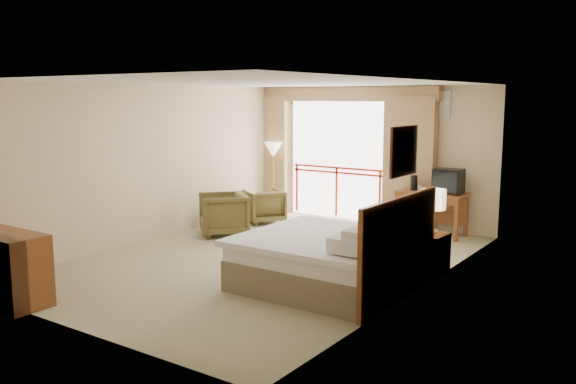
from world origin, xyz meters
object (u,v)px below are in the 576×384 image
Objects in this scene: wastebasket at (404,227)px; side_table at (230,211)px; dresser at (1,267)px; bed at (332,259)px; nightstand at (430,254)px; floor_lamp at (273,152)px; table_lamp at (434,200)px; armchair_near at (224,235)px; tv at (448,181)px; desk at (433,201)px; armchair_far at (264,222)px.

wastebasket is 3.28m from side_table.
dresser reaches higher than side_table.
wastebasket is at bearing 98.04° from bed.
floor_lamp is (-4.50, 2.41, 1.03)m from nightstand.
armchair_near is (-4.03, 0.17, -1.06)m from table_lamp.
side_table is at bearing 160.35° from armchair_near.
nightstand is 2.54m from tv.
wastebasket is at bearing 69.67° from dresser.
bed is 1.55m from nightstand.
bed is 3.45m from wastebasket.
tv is (0.23, 3.64, 0.64)m from bed.
bed is at bearing -84.04° from desk.
armchair_near is 0.55× the size of floor_lamp.
floor_lamp reaches higher than desk.
floor_lamp is at bearing 97.34° from dresser.
wastebasket is 0.17× the size of floor_lamp.
nightstand is 1.20× the size of tv.
wastebasket is at bearing 24.74° from side_table.
bed reaches higher than armchair_far.
floor_lamp reaches higher than wastebasket.
table_lamp is at bearing 93.16° from nightstand.
bed reaches higher than desk.
dresser reaches higher than armchair_near.
table_lamp reaches higher than nightstand.
bed is at bearing -120.36° from nightstand.
tv is 0.32× the size of floor_lamp.
armchair_near is at bearing -139.92° from desk.
armchair_near is at bearing 36.24° from armchair_far.
dresser is (0.47, -4.87, 0.11)m from side_table.
tv is at bearing -6.57° from desk.
armchair_near is (-3.18, 1.51, -0.38)m from bed.
nightstand is 0.77m from table_lamp.
dresser is at bearing -132.60° from table_lamp.
floor_lamp is (-4.50, 2.36, 0.27)m from table_lamp.
nightstand is 0.96× the size of table_lamp.
tv is at bearing 18.48° from wastebasket.
tv is at bearing -0.91° from floor_lamp.
nightstand is 5.64m from dresser.
nightstand is 4.05m from armchair_near.
armchair_far is at bearing 162.61° from nightstand.
wastebasket is at bearing 134.84° from armchair_far.
desk is 1.67× the size of armchair_far.
bed is 3.54m from armchair_near.
bed is 1.74× the size of desk.
armchair_far is 1.64m from floor_lamp.
table_lamp is 0.50× the size of desk.
armchair_far is at bearing -65.42° from floor_lamp.
armchair_near is at bearing -62.08° from side_table.
floor_lamp reaches higher than dresser.
wastebasket is 0.31× the size of armchair_near.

